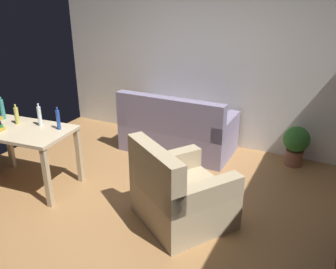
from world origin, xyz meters
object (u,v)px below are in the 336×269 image
at_px(potted_plant, 296,143).
at_px(bottle_blue, 58,120).
at_px(bottle_tall, 2,109).
at_px(armchair, 179,195).
at_px(bottle_squat, 17,115).
at_px(couch, 177,132).
at_px(desk, 23,137).
at_px(bottle_clear, 40,116).

bearing_deg(potted_plant, bottle_blue, -143.64).
bearing_deg(bottle_tall, armchair, -0.20).
distance_m(armchair, bottle_squat, 2.25).
relative_size(couch, desk, 1.30).
xyz_separation_m(potted_plant, bottle_tall, (-3.40, -1.88, 0.56)).
relative_size(armchair, bottle_clear, 4.32).
bearing_deg(couch, bottle_tall, 42.32).
xyz_separation_m(desk, potted_plant, (2.93, 2.04, -0.32)).
distance_m(couch, potted_plant, 1.70).
distance_m(armchair, bottle_clear, 1.97).
distance_m(armchair, bottle_tall, 2.55).
xyz_separation_m(desk, armchair, (2.02, 0.14, -0.33)).
bearing_deg(bottle_clear, couch, 53.91).
relative_size(potted_plant, bottle_squat, 2.28).
height_order(desk, potted_plant, desk).
bearing_deg(bottle_squat, armchair, 1.00).
distance_m(desk, bottle_squat, 0.30).
distance_m(potted_plant, armchair, 2.10).
height_order(armchair, bottle_squat, bottle_squat).
distance_m(bottle_squat, bottle_blue, 0.60).
height_order(potted_plant, bottle_blue, bottle_blue).
distance_m(couch, bottle_clear, 1.99).
height_order(desk, bottle_tall, bottle_tall).
distance_m(desk, bottle_tall, 0.55).
xyz_separation_m(armchair, bottle_blue, (-1.60, 0.05, 0.56)).
relative_size(couch, armchair, 1.35).
relative_size(bottle_squat, bottle_clear, 0.89).
height_order(couch, bottle_tall, bottle_tall).
height_order(desk, armchair, armchair).
height_order(bottle_tall, bottle_clear, bottle_tall).
bearing_deg(bottle_tall, bottle_clear, 2.92).
relative_size(bottle_tall, bottle_squat, 1.17).
xyz_separation_m(bottle_squat, bottle_blue, (0.59, 0.08, 0.01)).
xyz_separation_m(bottle_tall, bottle_blue, (0.89, 0.04, -0.01)).
bearing_deg(armchair, bottle_tall, 33.56).
bearing_deg(potted_plant, bottle_squat, -148.08).
bearing_deg(desk, bottle_blue, 19.08).
bearing_deg(bottle_blue, potted_plant, 36.36).
distance_m(potted_plant, bottle_tall, 3.93).
bearing_deg(bottle_clear, bottle_tall, -177.08).
bearing_deg(desk, bottle_clear, 48.79).
bearing_deg(bottle_blue, bottle_tall, -177.65).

